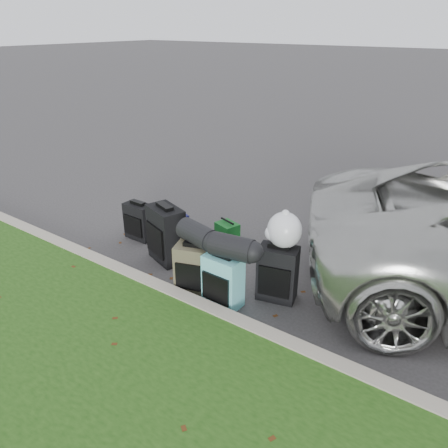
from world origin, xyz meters
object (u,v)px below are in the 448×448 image
Objects in this scene: suitcase_large_black_left at (166,234)px; tote_green at (227,234)px; tote_navy at (178,224)px; suitcase_olive at (195,269)px; suitcase_large_black_right at (277,273)px; suitcase_small_black at (139,221)px; suitcase_teal at (223,281)px.

suitcase_large_black_left is 2.22× the size of tote_green.
suitcase_large_black_left is at bearing -37.19° from tote_navy.
suitcase_large_black_left is 0.91m from suitcase_olive.
suitcase_large_black_left is at bearing -100.11° from tote_green.
suitcase_olive is at bearing -56.06° from tote_green.
suitcase_small_black is at bearing 161.16° from suitcase_large_black_right.
tote_green reaches higher than tote_navy.
tote_navy is at bearing 148.56° from suitcase_large_black_right.
tote_green is at bearing 26.07° from suitcase_small_black.
suitcase_teal is at bearing -147.55° from suitcase_large_black_right.
suitcase_olive is 0.46m from suitcase_teal.
tote_green is at bearing 81.92° from suitcase_large_black_left.
tote_green is (1.25, 0.60, -0.10)m from suitcase_small_black.
suitcase_olive is (1.64, -0.65, 0.03)m from suitcase_small_black.
suitcase_teal is at bearing -23.22° from suitcase_olive.
suitcase_olive is at bearing -19.61° from tote_navy.
tote_green is (-0.84, 1.28, -0.14)m from suitcase_teal.
suitcase_large_black_right reaches higher than suitcase_small_black.
suitcase_olive is 1.77× the size of tote_green.
suitcase_large_black_right is 2.07× the size of tote_navy.
tote_navy is at bearing 51.15° from suitcase_small_black.
suitcase_olive is 0.98× the size of suitcase_teal.
suitcase_small_black is 0.61m from tote_navy.
suitcase_large_black_right is at bearing -3.90° from suitcase_small_black.
suitcase_small_black reaches higher than tote_green.
tote_navy is at bearing 147.09° from suitcase_teal.
suitcase_teal reaches higher than suitcase_olive.
suitcase_large_black_left reaches higher than suitcase_teal.
suitcase_teal is (2.09, -0.68, 0.04)m from suitcase_small_black.
suitcase_small_black is at bearing -107.24° from tote_navy.
suitcase_large_black_left reaches higher than suitcase_small_black.
suitcase_large_black_right is at bearing 47.88° from suitcase_teal.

